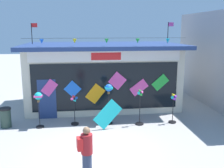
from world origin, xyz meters
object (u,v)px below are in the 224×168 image
at_px(wind_spinner_right, 173,107).
at_px(wind_spinner_center_left, 109,93).
at_px(wind_spinner_far_left, 38,100).
at_px(wind_spinner_left, 74,109).
at_px(person_near_camera, 86,153).
at_px(trash_bin, 6,117).
at_px(display_kite_on_ground, 108,114).
at_px(wind_spinner_center_right, 140,107).
at_px(kite_shop_building, 102,74).

bearing_deg(wind_spinner_right, wind_spinner_center_left, 175.20).
relative_size(wind_spinner_far_left, wind_spinner_left, 1.15).
bearing_deg(person_near_camera, wind_spinner_right, -52.98).
xyz_separation_m(wind_spinner_right, trash_bin, (-7.79, 0.44, -0.34)).
bearing_deg(display_kite_on_ground, wind_spinner_left, 154.18).
height_order(wind_spinner_center_right, wind_spinner_right, wind_spinner_center_right).
bearing_deg(trash_bin, kite_shop_building, 32.82).
bearing_deg(trash_bin, wind_spinner_center_right, -4.34).
bearing_deg(person_near_camera, wind_spinner_left, -3.84).
bearing_deg(wind_spinner_center_right, wind_spinner_right, 1.10).
height_order(kite_shop_building, wind_spinner_far_left, kite_shop_building).
xyz_separation_m(wind_spinner_far_left, wind_spinner_right, (6.24, -0.20, -0.47)).
distance_m(kite_shop_building, wind_spinner_right, 4.75).
distance_m(wind_spinner_far_left, wind_spinner_center_right, 4.64).
bearing_deg(trash_bin, wind_spinner_right, -3.20).
height_order(wind_spinner_left, wind_spinner_center_right, wind_spinner_center_right).
distance_m(kite_shop_building, trash_bin, 5.80).
bearing_deg(wind_spinner_right, person_near_camera, -134.23).
distance_m(kite_shop_building, wind_spinner_center_right, 3.92).
xyz_separation_m(wind_spinner_far_left, display_kite_on_ground, (3.07, -0.56, -0.59)).
bearing_deg(display_kite_on_ground, wind_spinner_center_left, 79.49).
bearing_deg(wind_spinner_far_left, wind_spinner_center_left, 1.10).
bearing_deg(wind_spinner_center_left, wind_spinner_left, 176.36).
relative_size(wind_spinner_center_left, wind_spinner_center_right, 1.13).
height_order(wind_spinner_center_left, wind_spinner_right, wind_spinner_center_left).
distance_m(wind_spinner_left, display_kite_on_ground, 1.65).
bearing_deg(wind_spinner_center_right, trash_bin, 175.66).
height_order(person_near_camera, display_kite_on_ground, person_near_camera).
distance_m(wind_spinner_center_left, person_near_camera, 4.82).
height_order(kite_shop_building, wind_spinner_center_right, kite_shop_building).
relative_size(wind_spinner_center_left, display_kite_on_ground, 1.54).
distance_m(wind_spinner_left, trash_bin, 3.15).
bearing_deg(wind_spinner_far_left, display_kite_on_ground, -10.27).
relative_size(kite_shop_building, wind_spinner_right, 5.91).
bearing_deg(wind_spinner_far_left, trash_bin, 171.19).
distance_m(wind_spinner_center_right, display_kite_on_ground, 1.59).
bearing_deg(display_kite_on_ground, wind_spinner_center_right, 11.99).
bearing_deg(wind_spinner_center_right, display_kite_on_ground, -168.01).
distance_m(wind_spinner_center_right, person_near_camera, 5.07).
relative_size(wind_spinner_left, person_near_camera, 0.86).
bearing_deg(person_near_camera, wind_spinner_center_right, -39.94).
height_order(kite_shop_building, person_near_camera, kite_shop_building).
bearing_deg(wind_spinner_right, kite_shop_building, 131.21).
distance_m(trash_bin, display_kite_on_ground, 4.69).
xyz_separation_m(wind_spinner_center_left, wind_spinner_right, (3.06, -0.26, -0.71)).
bearing_deg(wind_spinner_left, display_kite_on_ground, -25.82).
bearing_deg(kite_shop_building, display_kite_on_ground, -91.75).
distance_m(wind_spinner_right, display_kite_on_ground, 3.20).
height_order(wind_spinner_left, trash_bin, wind_spinner_left).
relative_size(kite_shop_building, wind_spinner_center_left, 4.47).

